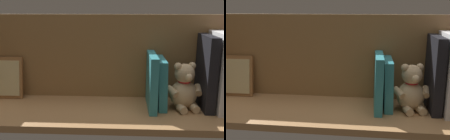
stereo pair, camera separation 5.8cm
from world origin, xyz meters
The scene contains 7 objects.
ground_plane centered at (0.00, 0.00, -1.10)cm, with size 107.97×30.16×2.20cm, color #A87A4C.
shelf_back_panel centered at (0.00, -12.83, 15.56)cm, with size 107.97×1.50×31.12cm, color olive.
book_3 centered at (-31.59, -3.65, 12.38)cm, with size 3.13×16.07×24.76cm, color black.
teddy_bear centered at (-24.27, -1.91, 7.01)cm, with size 12.58×11.61×15.92cm.
book_4 centered at (-16.64, -4.18, 8.37)cm, with size 2.79×15.00×16.75cm, color teal.
book_5 centered at (-13.42, -2.82, 9.25)cm, with size 2.57×17.73×18.50cm, color teal.
picture_frame_leaning centered at (40.10, -9.36, 7.75)cm, with size 11.79×4.05×15.71cm.
Camera 2 is at (-10.29, 84.60, 34.71)cm, focal length 42.80 mm.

